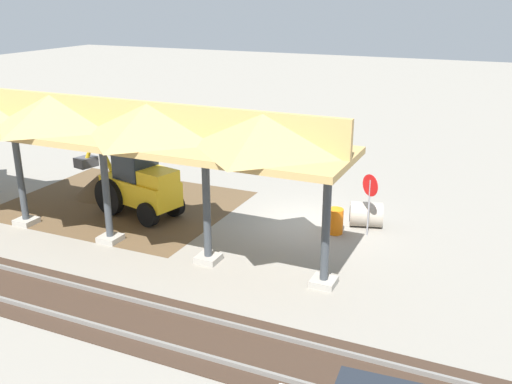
{
  "coord_description": "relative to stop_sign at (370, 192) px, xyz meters",
  "views": [
    {
      "loc": [
        -6.21,
        18.31,
        7.91
      ],
      "look_at": [
        1.28,
        1.7,
        1.6
      ],
      "focal_mm": 40.0,
      "sensor_mm": 36.0,
      "label": 1
    }
  ],
  "objects": [
    {
      "name": "platform_canopy",
      "position": [
        9.71,
        4.08,
        2.59
      ],
      "size": [
        20.09,
        3.2,
        4.9
      ],
      "color": "#9E998E",
      "rests_on": "ground"
    },
    {
      "name": "stop_sign",
      "position": [
        0.0,
        0.0,
        0.0
      ],
      "size": [
        0.63,
        0.48,
        2.21
      ],
      "color": "gray",
      "rests_on": "ground"
    },
    {
      "name": "traffic_barrel",
      "position": [
        1.08,
        0.28,
        -1.13
      ],
      "size": [
        0.56,
        0.56,
        0.9
      ],
      "primitive_type": "cylinder",
      "color": "orange",
      "rests_on": "ground"
    },
    {
      "name": "concrete_pipe",
      "position": [
        0.26,
        -0.81,
        -1.14
      ],
      "size": [
        1.34,
        1.17,
        0.9
      ],
      "color": "#9E9384",
      "rests_on": "ground"
    },
    {
      "name": "dirt_mound",
      "position": [
        11.08,
        0.31,
        -1.58
      ],
      "size": [
        4.76,
        4.76,
        2.0
      ],
      "primitive_type": "cone",
      "color": "brown",
      "rests_on": "ground"
    },
    {
      "name": "ground_plane",
      "position": [
        2.23,
        -0.09,
        -1.58
      ],
      "size": [
        120.0,
        120.0,
        0.0
      ],
      "primitive_type": "plane",
      "color": "gray"
    },
    {
      "name": "rail_tracks",
      "position": [
        2.23,
        7.88,
        -1.56
      ],
      "size": [
        60.0,
        2.58,
        0.15
      ],
      "color": "slate",
      "rests_on": "ground"
    },
    {
      "name": "backhoe",
      "position": [
        8.45,
        1.51,
        -0.32
      ],
      "size": [
        5.23,
        2.36,
        2.82
      ],
      "color": "yellow",
      "rests_on": "ground"
    },
    {
      "name": "dirt_work_zone",
      "position": [
        9.7,
        0.93,
        -1.58
      ],
      "size": [
        8.77,
        7.0,
        0.01
      ],
      "primitive_type": "cube",
      "color": "brown",
      "rests_on": "ground"
    }
  ]
}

